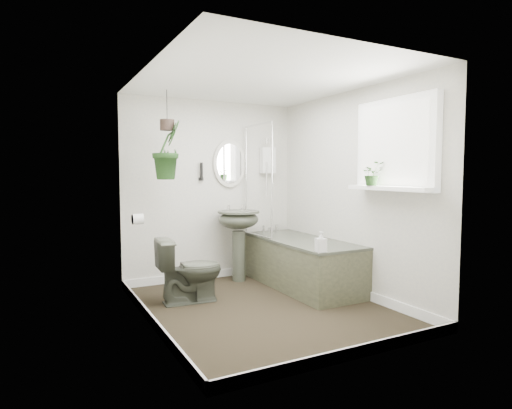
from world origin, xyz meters
name	(u,v)px	position (x,y,z in m)	size (l,w,h in m)	color
floor	(263,308)	(0.00, 0.00, -0.01)	(2.30, 2.80, 0.02)	black
ceiling	(263,78)	(0.00, 0.00, 2.31)	(2.30, 2.80, 0.02)	white
wall_back	(211,190)	(0.00, 1.41, 1.15)	(2.30, 0.02, 2.30)	beige
wall_front	(357,205)	(0.00, -1.41, 1.15)	(2.30, 0.02, 2.30)	beige
wall_left	(147,199)	(-1.16, 0.00, 1.15)	(0.02, 2.80, 2.30)	beige
wall_right	(353,193)	(1.16, 0.00, 1.15)	(0.02, 2.80, 2.30)	beige
skirting	(263,303)	(0.00, 0.00, 0.05)	(2.30, 2.80, 0.10)	white
bathtub	(301,263)	(0.80, 0.50, 0.29)	(0.72, 1.72, 0.58)	#3B3F33
bath_screen	(258,181)	(0.47, 0.99, 1.28)	(0.04, 0.72, 1.40)	silver
shower_box	(268,160)	(0.80, 1.34, 1.55)	(0.20, 0.10, 0.35)	white
oval_mirror	(230,164)	(0.25, 1.37, 1.50)	(0.46, 0.03, 0.62)	beige
wall_sconce	(201,171)	(-0.15, 1.36, 1.40)	(0.04, 0.04, 0.22)	black
toilet_roll_holder	(138,219)	(-1.10, 0.70, 0.90)	(0.11, 0.11, 0.11)	white
window_recess	(396,145)	(1.09, -0.70, 1.65)	(0.08, 1.00, 0.90)	white
window_sill	(389,188)	(1.02, -0.70, 1.23)	(0.18, 1.00, 0.04)	white
window_blinds	(392,145)	(1.04, -0.70, 1.65)	(0.01, 0.86, 0.76)	white
toilet	(190,270)	(-0.60, 0.53, 0.35)	(0.39, 0.68, 0.70)	#3B3F33
pedestal_sink	(239,246)	(0.25, 1.11, 0.45)	(0.53, 0.45, 0.90)	#3B3F33
sill_plant	(372,174)	(0.97, -0.51, 1.37)	(0.22, 0.19, 0.24)	black
hanging_plant	(168,150)	(-0.70, 0.95, 1.64)	(0.37, 0.30, 0.67)	black
soap_bottle	(321,242)	(0.51, -0.29, 0.68)	(0.09, 0.10, 0.21)	black
hanging_pot	(167,125)	(-0.70, 0.95, 1.91)	(0.16, 0.16, 0.12)	black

